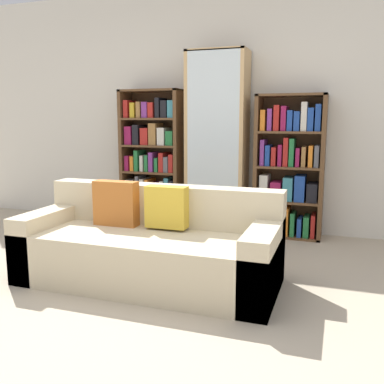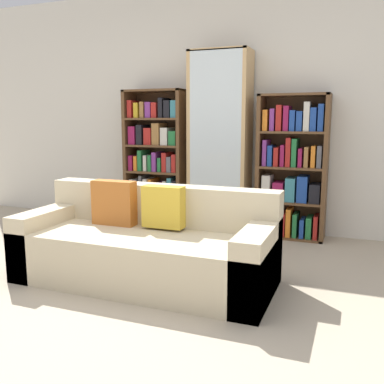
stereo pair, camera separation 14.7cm
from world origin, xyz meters
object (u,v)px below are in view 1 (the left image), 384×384
at_px(couch, 150,247).
at_px(bookshelf_left, 153,161).
at_px(wine_bottle, 258,240).
at_px(bookshelf_right, 289,170).
at_px(display_cabinet, 217,144).

bearing_deg(couch, bookshelf_left, 113.24).
bearing_deg(couch, wine_bottle, 50.87).
bearing_deg(wine_bottle, bookshelf_right, 79.05).
relative_size(bookshelf_right, wine_bottle, 3.81).
xyz_separation_m(couch, display_cabinet, (0.07, 1.65, 0.71)).
height_order(couch, bookshelf_left, bookshelf_left).
bearing_deg(wine_bottle, display_cabinet, 127.78).
distance_m(display_cabinet, bookshelf_right, 0.82).
relative_size(couch, wine_bottle, 4.99).
bearing_deg(couch, display_cabinet, 87.66).
distance_m(bookshelf_left, wine_bottle, 1.73).
height_order(display_cabinet, wine_bottle, display_cabinet).
bearing_deg(bookshelf_right, display_cabinet, -178.79).
distance_m(couch, wine_bottle, 1.10).
xyz_separation_m(couch, bookshelf_right, (0.85, 1.66, 0.45)).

